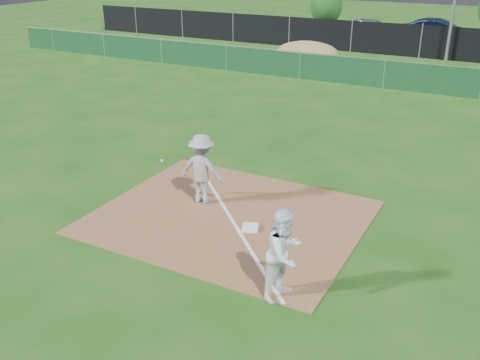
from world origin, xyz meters
The scene contains 13 objects.
ground centered at (0.00, 10.00, 0.00)m, with size 90.00×90.00×0.00m, color #1C4A0F.
infield_dirt centered at (0.00, 1.00, 0.01)m, with size 6.00×5.00×0.02m, color brown.
foul_line centered at (0.00, 1.00, 0.03)m, with size 0.08×7.00×0.01m, color white.
green_fence centered at (0.00, 15.00, 0.60)m, with size 44.00×0.05×1.20m, color #0F391C.
dirt_mound centered at (-5.00, 18.50, 0.58)m, with size 3.38×2.60×1.17m, color olive.
black_fence centered at (0.00, 23.00, 0.90)m, with size 46.00×0.04×1.80m, color black.
parking_lot centered at (0.00, 28.00, 0.01)m, with size 46.00×9.00×0.01m, color black.
first_base centered at (0.70, 0.68, 0.06)m, with size 0.35×0.35×0.07m, color white.
play_at_first centered at (-0.96, 1.37, 0.89)m, with size 1.90×0.73×1.74m.
runner centered at (2.34, -1.20, 0.86)m, with size 0.84×0.65×1.73m, color white.
car_left centered at (-4.21, 28.03, 0.71)m, with size 1.66×4.13×1.41m, color #AFB1B7.
car_mid centered at (0.15, 27.98, 0.79)m, with size 1.65×4.74×1.56m, color black.
tree_left centered at (-9.14, 32.90, 1.50)m, with size 2.46×2.46×2.92m.
Camera 1 is at (5.44, -8.66, 5.80)m, focal length 40.00 mm.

